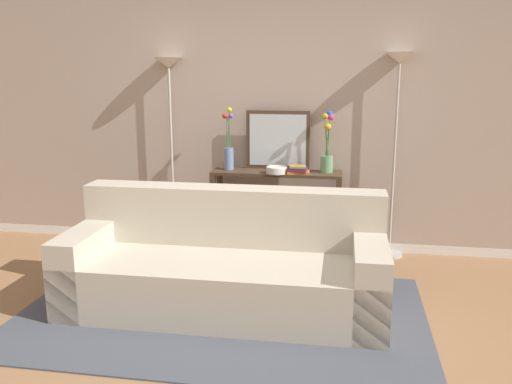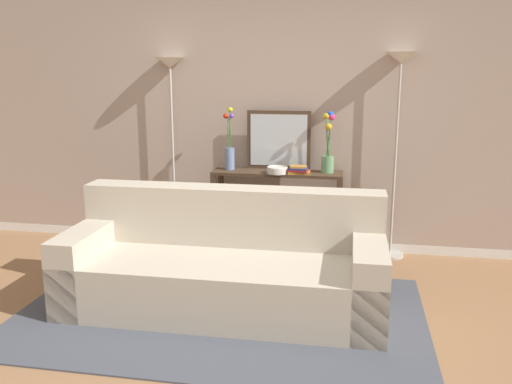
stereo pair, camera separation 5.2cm
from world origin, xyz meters
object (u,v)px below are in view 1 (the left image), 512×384
Objects in this scene: console_table at (276,198)px; vase_tall_flowers at (229,152)px; floor_lamp_left at (170,100)px; floor_lamp_right at (398,98)px; wall_mirror at (278,140)px; couch at (226,268)px; vase_short_flowers at (327,150)px; book_row_under_console at (242,246)px; book_stack at (298,170)px; fruit_bowl at (277,170)px.

console_table is 2.07× the size of vase_tall_flowers.
floor_lamp_left is at bearing 169.84° from vase_tall_flowers.
floor_lamp_left reaches higher than vase_tall_flowers.
wall_mirror is at bearing 179.89° from floor_lamp_right.
vase_short_flowers is at bearing 62.15° from couch.
wall_mirror is 1.08× the size of vase_short_flowers.
floor_lamp_left is 1.63m from book_row_under_console.
vase_short_flowers is (0.69, 1.31, 0.74)m from couch.
book_stack is at bearing -7.97° from vase_tall_flowers.
fruit_bowl is (-1.09, -0.23, -0.66)m from floor_lamp_right.
couch is 6.99× the size of book_row_under_console.
console_table is 5.68× the size of book_stack.
console_table is at bearing -86.19° from wall_mirror.
couch is 1.92× the size of console_table.
vase_short_flowers is 1.69× the size of book_row_under_console.
wall_mirror reaches higher than couch.
floor_lamp_left reaches higher than console_table.
floor_lamp_left is 0.98× the size of floor_lamp_right.
book_stack reaches higher than book_row_under_console.
vase_tall_flowers is (-1.58, -0.11, -0.52)m from floor_lamp_right.
couch is at bearing -100.97° from fruit_bowl.
console_table is (0.22, 1.27, 0.25)m from couch.
floor_lamp_right reaches higher than couch.
floor_lamp_right is at bearing 9.02° from vase_short_flowers.
floor_lamp_right is (1.10, 0.13, 0.96)m from console_table.
vase_short_flowers is at bearing 15.76° from fruit_bowl.
floor_lamp_right reaches higher than vase_short_flowers.
vase_short_flowers is 2.92× the size of fruit_bowl.
vase_tall_flowers is at bearing 166.18° from fruit_bowl.
floor_lamp_left is 3.05× the size of wall_mirror.
wall_mirror is 2.84× the size of book_stack.
couch is 1.49m from vase_tall_flowers.
floor_lamp_right is 3.36× the size of vase_short_flowers.
floor_lamp_right is at bearing 46.85° from couch.
console_table is 0.37m from book_stack.
book_row_under_console is at bearing -177.65° from vase_short_flowers.
book_stack is at bearing -43.35° from wall_mirror.
book_row_under_console is (-0.81, -0.03, -0.99)m from vase_short_flowers.
floor_lamp_left is (-1.09, 0.13, 0.93)m from console_table.
fruit_bowl is at bearing -168.08° from floor_lamp_right.
wall_mirror is (-1.11, 0.00, -0.41)m from floor_lamp_right.
couch is at bearing -78.67° from vase_tall_flowers.
floor_lamp_left is 1.63m from vase_short_flowers.
floor_lamp_right is 1.67m from vase_tall_flowers.
book_row_under_console is at bearing -9.45° from vase_tall_flowers.
couch is 10.89× the size of book_stack.
wall_mirror is 1.82× the size of book_row_under_console.
console_table is 2.00× the size of wall_mirror.
wall_mirror is 0.34m from fruit_bowl.
couch is at bearing -58.11° from floor_lamp_left.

